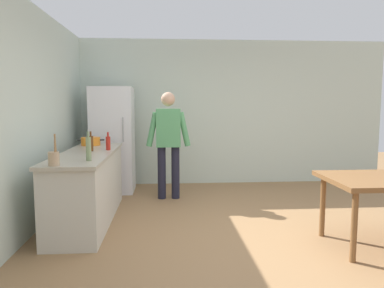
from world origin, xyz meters
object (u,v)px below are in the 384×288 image
at_px(bottle_beer_brown, 91,143).
at_px(bottle_sauce_red, 108,143).
at_px(refrigerator, 113,140).
at_px(bottle_vinegar_tall, 89,148).
at_px(cooking_pot, 91,141).
at_px(utensil_jar, 54,158).
at_px(person, 168,138).

height_order(bottle_beer_brown, bottle_sauce_red, bottle_beer_brown).
distance_m(refrigerator, bottle_vinegar_tall, 2.31).
xyz_separation_m(cooking_pot, bottle_beer_brown, (0.14, -0.68, 0.05)).
distance_m(cooking_pot, bottle_sauce_red, 0.67).
bearing_deg(refrigerator, bottle_sauce_red, -84.34).
bearing_deg(bottle_vinegar_tall, utensil_jar, -133.38).
xyz_separation_m(person, bottle_sauce_red, (-0.81, -0.82, 0.02)).
bearing_deg(person, utensil_jar, -119.53).
distance_m(bottle_beer_brown, bottle_sauce_red, 0.23).
xyz_separation_m(utensil_jar, bottle_beer_brown, (0.14, 1.12, 0.03)).
distance_m(person, bottle_sauce_red, 1.16).
bearing_deg(cooking_pot, bottle_beer_brown, -78.28).
relative_size(refrigerator, bottle_beer_brown, 6.92).
relative_size(cooking_pot, bottle_sauce_red, 1.67).
bearing_deg(refrigerator, bottle_beer_brown, -92.70).
relative_size(person, bottle_beer_brown, 6.54).
height_order(cooking_pot, bottle_sauce_red, bottle_sauce_red).
bearing_deg(cooking_pot, utensil_jar, -89.95).
bearing_deg(utensil_jar, bottle_vinegar_tall, 46.62).
bearing_deg(refrigerator, bottle_vinegar_tall, -88.22).
height_order(utensil_jar, bottle_beer_brown, utensil_jar).
distance_m(utensil_jar, bottle_beer_brown, 1.13).
bearing_deg(bottle_sauce_red, person, 45.37).
bearing_deg(bottle_vinegar_tall, refrigerator, 91.78).
bearing_deg(bottle_sauce_red, bottle_vinegar_tall, -94.01).
xyz_separation_m(refrigerator, cooking_pot, (-0.21, -0.80, 0.06)).
bearing_deg(bottle_vinegar_tall, cooking_pot, 100.66).
distance_m(bottle_vinegar_tall, bottle_beer_brown, 0.83).
xyz_separation_m(bottle_beer_brown, bottle_sauce_red, (0.21, 0.11, -0.01)).
relative_size(utensil_jar, bottle_beer_brown, 1.23).
bearing_deg(utensil_jar, cooking_pot, 90.05).
relative_size(person, bottle_sauce_red, 7.08).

